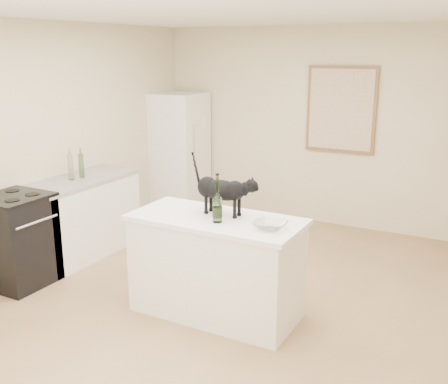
# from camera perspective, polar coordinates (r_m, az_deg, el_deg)

# --- Properties ---
(floor) EXTENTS (5.50, 5.50, 0.00)m
(floor) POSITION_cam_1_polar(r_m,az_deg,el_deg) (5.05, -0.70, -11.75)
(floor) COLOR #A68258
(floor) RESTS_ON ground
(ceiling) EXTENTS (5.50, 5.50, 0.00)m
(ceiling) POSITION_cam_1_polar(r_m,az_deg,el_deg) (4.51, -0.81, 19.17)
(ceiling) COLOR white
(ceiling) RESTS_ON ground
(wall_back) EXTENTS (4.50, 0.00, 4.50)m
(wall_back) POSITION_cam_1_polar(r_m,az_deg,el_deg) (7.10, 10.22, 6.96)
(wall_back) COLOR beige
(wall_back) RESTS_ON ground
(wall_left) EXTENTS (0.00, 5.50, 5.50)m
(wall_left) POSITION_cam_1_polar(r_m,az_deg,el_deg) (6.02, -19.88, 4.84)
(wall_left) COLOR beige
(wall_left) RESTS_ON ground
(island_base) EXTENTS (1.44, 0.67, 0.86)m
(island_base) POSITION_cam_1_polar(r_m,az_deg,el_deg) (4.66, -0.84, -8.28)
(island_base) COLOR white
(island_base) RESTS_ON floor
(island_top) EXTENTS (1.50, 0.70, 0.04)m
(island_top) POSITION_cam_1_polar(r_m,az_deg,el_deg) (4.50, -0.86, -3.02)
(island_top) COLOR white
(island_top) RESTS_ON island_base
(left_cabinets) EXTENTS (0.60, 1.40, 0.86)m
(left_cabinets) POSITION_cam_1_polar(r_m,az_deg,el_deg) (6.21, -15.26, -2.77)
(left_cabinets) COLOR white
(left_cabinets) RESTS_ON floor
(left_countertop) EXTENTS (0.62, 1.44, 0.04)m
(left_countertop) POSITION_cam_1_polar(r_m,az_deg,el_deg) (6.09, -15.55, 1.26)
(left_countertop) COLOR gray
(left_countertop) RESTS_ON left_cabinets
(stove) EXTENTS (0.60, 0.60, 0.90)m
(stove) POSITION_cam_1_polar(r_m,az_deg,el_deg) (5.63, -21.57, -4.98)
(stove) COLOR black
(stove) RESTS_ON floor
(fridge) EXTENTS (0.68, 0.68, 1.70)m
(fridge) POSITION_cam_1_polar(r_m,az_deg,el_deg) (7.66, -4.92, 4.32)
(fridge) COLOR white
(fridge) RESTS_ON floor
(artwork_frame) EXTENTS (0.90, 0.03, 1.10)m
(artwork_frame) POSITION_cam_1_polar(r_m,az_deg,el_deg) (6.95, 12.61, 8.74)
(artwork_frame) COLOR brown
(artwork_frame) RESTS_ON wall_back
(artwork_canvas) EXTENTS (0.82, 0.00, 1.02)m
(artwork_canvas) POSITION_cam_1_polar(r_m,az_deg,el_deg) (6.94, 12.56, 8.73)
(artwork_canvas) COLOR beige
(artwork_canvas) RESTS_ON wall_back
(black_cat) EXTENTS (0.56, 0.17, 0.39)m
(black_cat) POSITION_cam_1_polar(r_m,az_deg,el_deg) (4.52, -0.27, -0.07)
(black_cat) COLOR black
(black_cat) RESTS_ON island_top
(wine_bottle) EXTENTS (0.10, 0.10, 0.37)m
(wine_bottle) POSITION_cam_1_polar(r_m,az_deg,el_deg) (4.32, -0.73, -0.98)
(wine_bottle) COLOR #2D5321
(wine_bottle) RESTS_ON island_top
(glass_bowl) EXTENTS (0.28, 0.28, 0.07)m
(glass_bowl) POSITION_cam_1_polar(r_m,az_deg,el_deg) (4.21, 5.03, -3.65)
(glass_bowl) COLOR white
(glass_bowl) RESTS_ON island_top
(fridge_paper) EXTENTS (0.04, 0.14, 0.18)m
(fridge_paper) POSITION_cam_1_polar(r_m,az_deg,el_deg) (7.50, -2.30, 7.54)
(fridge_paper) COLOR white
(fridge_paper) RESTS_ON fridge
(counter_bottle_cluster) EXTENTS (0.09, 0.19, 0.29)m
(counter_bottle_cluster) POSITION_cam_1_polar(r_m,az_deg,el_deg) (6.04, -15.81, 2.71)
(counter_bottle_cluster) COLOR #1A5021
(counter_bottle_cluster) RESTS_ON left_countertop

